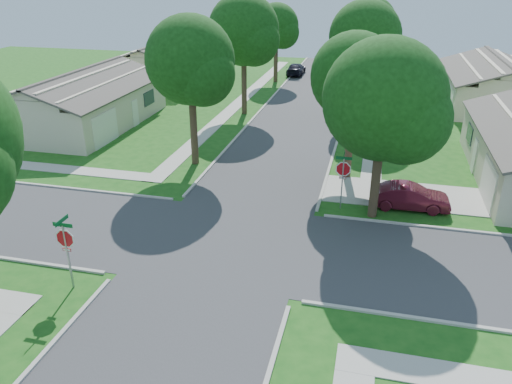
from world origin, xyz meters
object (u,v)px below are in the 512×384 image
at_px(house_ne_far, 494,88).
at_px(car_driveway, 410,197).
at_px(tree_w_far, 277,28).
at_px(house_nw_far, 169,66).
at_px(stop_sign_sw, 65,241).
at_px(stop_sign_ne, 343,171).
at_px(tree_e_mid, 365,40).
at_px(tree_w_near, 191,64).
at_px(car_curb_east, 348,87).
at_px(tree_e_far, 371,26).
at_px(tree_w_mid, 244,33).
at_px(tree_e_near, 355,81).
at_px(tree_ne_corner, 385,105).
at_px(car_curb_west, 296,69).
at_px(house_nw_near, 83,105).

distance_m(house_ne_far, car_driveway, 24.81).
height_order(tree_w_far, house_nw_far, tree_w_far).
bearing_deg(stop_sign_sw, stop_sign_ne, 45.00).
height_order(stop_sign_ne, tree_e_mid, tree_e_mid).
bearing_deg(tree_w_near, car_curb_east, 69.55).
height_order(tree_e_mid, tree_e_far, tree_e_mid).
xyz_separation_m(stop_sign_ne, tree_w_mid, (-9.34, 16.31, 4.46)).
distance_m(tree_e_near, tree_ne_corner, 5.06).
distance_m(tree_w_far, car_curb_west, 6.66).
height_order(tree_w_far, house_ne_far, tree_w_far).
xyz_separation_m(tree_w_far, house_nw_near, (-11.34, -19.01, -3.99)).
bearing_deg(tree_w_near, car_driveway, -15.40).
distance_m(tree_w_near, house_ne_far, 29.10).
height_order(tree_w_mid, tree_ne_corner, tree_w_mid).
distance_m(tree_e_mid, car_curb_east, 10.73).
xyz_separation_m(stop_sign_ne, tree_ne_corner, (1.66, -0.49, 3.56)).
bearing_deg(house_nw_far, car_curb_east, -5.83).
height_order(car_driveway, car_curb_east, car_curb_east).
bearing_deg(house_nw_far, tree_e_far, 5.53).
height_order(tree_ne_corner, house_nw_near, tree_ne_corner).
relative_size(tree_e_near, tree_e_mid, 0.90).
relative_size(house_nw_near, house_nw_far, 1.00).
bearing_deg(car_driveway, tree_w_near, 73.12).
bearing_deg(car_driveway, tree_ne_corner, 125.33).
bearing_deg(tree_e_far, tree_w_mid, -125.85).
distance_m(stop_sign_ne, tree_w_mid, 19.31).
bearing_deg(stop_sign_ne, tree_w_mid, 119.80).
bearing_deg(stop_sign_sw, tree_w_mid, 89.87).
bearing_deg(tree_e_far, tree_e_near, -90.00).
distance_m(stop_sign_ne, tree_e_near, 5.62).
xyz_separation_m(tree_w_near, house_nw_near, (-11.35, 5.99, -4.60)).
height_order(car_driveway, car_curb_west, car_driveway).
distance_m(house_nw_near, house_nw_far, 17.00).
xyz_separation_m(tree_e_mid, car_curb_east, (-1.56, 9.03, -5.57)).
relative_size(stop_sign_sw, tree_e_far, 0.34).
distance_m(tree_w_near, car_curb_west, 29.85).
xyz_separation_m(tree_e_far, house_nw_near, (-20.75, -19.01, -4.46)).
height_order(stop_sign_sw, tree_e_far, tree_e_far).
bearing_deg(tree_e_mid, tree_w_near, -128.08).
bearing_deg(car_curb_west, tree_e_near, 104.76).
relative_size(tree_ne_corner, house_ne_far, 0.64).
height_order(stop_sign_sw, tree_e_mid, tree_e_mid).
bearing_deg(tree_w_mid, house_nw_near, -152.10).
distance_m(tree_e_far, tree_ne_corner, 29.85).
bearing_deg(tree_e_near, tree_w_near, 180.00).
relative_size(tree_e_near, tree_w_near, 0.92).
height_order(tree_e_near, tree_ne_corner, tree_ne_corner).
xyz_separation_m(tree_e_far, house_ne_far, (11.24, -5.01, -4.46)).
relative_size(house_nw_near, car_driveway, 3.48).
bearing_deg(tree_ne_corner, house_nw_near, 154.23).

